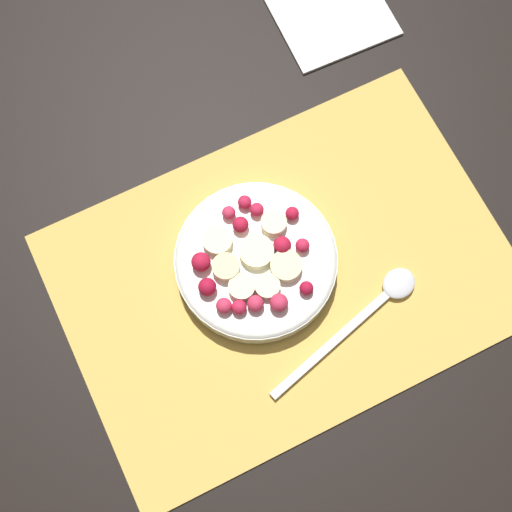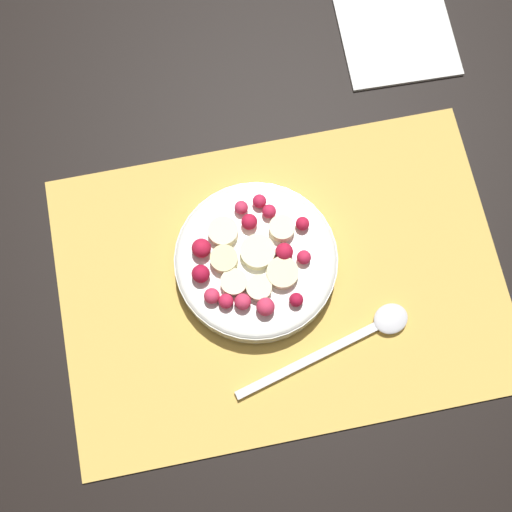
# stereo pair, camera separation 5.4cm
# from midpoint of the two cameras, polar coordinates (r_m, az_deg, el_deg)

# --- Properties ---
(ground_plane) EXTENTS (3.00, 3.00, 0.00)m
(ground_plane) POSITION_cam_midpoint_polar(r_m,az_deg,el_deg) (0.77, 0.32, -1.82)
(ground_plane) COLOR black
(placemat) EXTENTS (0.47, 0.33, 0.01)m
(placemat) POSITION_cam_midpoint_polar(r_m,az_deg,el_deg) (0.77, 0.33, -1.77)
(placemat) COLOR #E0B251
(placemat) RESTS_ON ground_plane
(fruit_bowl) EXTENTS (0.17, 0.17, 0.05)m
(fruit_bowl) POSITION_cam_midpoint_polar(r_m,az_deg,el_deg) (0.75, -2.07, -0.64)
(fruit_bowl) COLOR silver
(fruit_bowl) RESTS_ON placemat
(spoon) EXTENTS (0.20, 0.07, 0.01)m
(spoon) POSITION_cam_midpoint_polar(r_m,az_deg,el_deg) (0.76, 7.38, -4.27)
(spoon) COLOR silver
(spoon) RESTS_ON placemat
(napkin) EXTENTS (0.14, 0.15, 0.01)m
(napkin) POSITION_cam_midpoint_polar(r_m,az_deg,el_deg) (0.92, 3.97, 19.22)
(napkin) COLOR white
(napkin) RESTS_ON ground_plane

